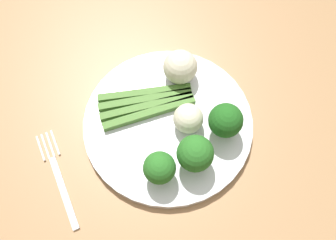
{
  "coord_description": "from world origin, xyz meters",
  "views": [
    {
      "loc": [
        -0.08,
        -0.17,
        1.29
      ],
      "look_at": [
        -0.04,
        0.06,
        0.77
      ],
      "focal_mm": 38.07,
      "sensor_mm": 36.0,
      "label": 1
    }
  ],
  "objects_px": {
    "broccoli_front": "(226,121)",
    "cauliflower_mid": "(188,118)",
    "asparagus_bundle": "(147,103)",
    "broccoli_outer_edge": "(195,154)",
    "dining_table": "(193,175)",
    "fork": "(59,177)",
    "broccoli_near_center": "(160,168)",
    "cauliflower_front_left": "(180,67)",
    "plate": "(168,123)"
  },
  "relations": [
    {
      "from": "broccoli_front",
      "to": "cauliflower_mid",
      "type": "relative_size",
      "value": 1.38
    },
    {
      "from": "asparagus_bundle",
      "to": "broccoli_outer_edge",
      "type": "height_order",
      "value": "broccoli_outer_edge"
    },
    {
      "from": "dining_table",
      "to": "fork",
      "type": "xyz_separation_m",
      "value": [
        -0.22,
        0.01,
        0.12
      ]
    },
    {
      "from": "broccoli_near_center",
      "to": "broccoli_outer_edge",
      "type": "xyz_separation_m",
      "value": [
        0.05,
        0.01,
        0.0
      ]
    },
    {
      "from": "dining_table",
      "to": "cauliflower_front_left",
      "type": "xyz_separation_m",
      "value": [
        0.0,
        0.14,
        0.16
      ]
    },
    {
      "from": "asparagus_bundle",
      "to": "broccoli_front",
      "type": "distance_m",
      "value": 0.13
    },
    {
      "from": "plate",
      "to": "broccoli_outer_edge",
      "type": "bearing_deg",
      "value": -71.74
    },
    {
      "from": "cauliflower_mid",
      "to": "fork",
      "type": "height_order",
      "value": "cauliflower_mid"
    },
    {
      "from": "plate",
      "to": "broccoli_front",
      "type": "height_order",
      "value": "broccoli_front"
    },
    {
      "from": "broccoli_front",
      "to": "broccoli_outer_edge",
      "type": "relative_size",
      "value": 0.97
    },
    {
      "from": "dining_table",
      "to": "asparagus_bundle",
      "type": "relative_size",
      "value": 7.38
    },
    {
      "from": "broccoli_outer_edge",
      "to": "fork",
      "type": "relative_size",
      "value": 0.4
    },
    {
      "from": "cauliflower_front_left",
      "to": "broccoli_near_center",
      "type": "bearing_deg",
      "value": -112.12
    },
    {
      "from": "broccoli_near_center",
      "to": "fork",
      "type": "bearing_deg",
      "value": 168.66
    },
    {
      "from": "dining_table",
      "to": "broccoli_outer_edge",
      "type": "height_order",
      "value": "broccoli_outer_edge"
    },
    {
      "from": "broccoli_front",
      "to": "broccoli_near_center",
      "type": "distance_m",
      "value": 0.12
    },
    {
      "from": "cauliflower_front_left",
      "to": "plate",
      "type": "bearing_deg",
      "value": -114.95
    },
    {
      "from": "plate",
      "to": "asparagus_bundle",
      "type": "distance_m",
      "value": 0.05
    },
    {
      "from": "broccoli_near_center",
      "to": "plate",
      "type": "bearing_deg",
      "value": 70.66
    },
    {
      "from": "asparagus_bundle",
      "to": "broccoli_near_center",
      "type": "distance_m",
      "value": 0.12
    },
    {
      "from": "dining_table",
      "to": "cauliflower_mid",
      "type": "relative_size",
      "value": 24.53
    },
    {
      "from": "broccoli_near_center",
      "to": "broccoli_outer_edge",
      "type": "height_order",
      "value": "broccoli_outer_edge"
    },
    {
      "from": "plate",
      "to": "broccoli_near_center",
      "type": "height_order",
      "value": "broccoli_near_center"
    },
    {
      "from": "broccoli_outer_edge",
      "to": "cauliflower_mid",
      "type": "distance_m",
      "value": 0.06
    },
    {
      "from": "broccoli_outer_edge",
      "to": "cauliflower_mid",
      "type": "xyz_separation_m",
      "value": [
        0.0,
        0.06,
        -0.01
      ]
    },
    {
      "from": "dining_table",
      "to": "cauliflower_front_left",
      "type": "distance_m",
      "value": 0.21
    },
    {
      "from": "asparagus_bundle",
      "to": "broccoli_near_center",
      "type": "height_order",
      "value": "broccoli_near_center"
    },
    {
      "from": "broccoli_outer_edge",
      "to": "dining_table",
      "type": "bearing_deg",
      "value": 53.72
    },
    {
      "from": "dining_table",
      "to": "cauliflower_mid",
      "type": "height_order",
      "value": "cauliflower_mid"
    },
    {
      "from": "dining_table",
      "to": "plate",
      "type": "height_order",
      "value": "plate"
    },
    {
      "from": "dining_table",
      "to": "broccoli_front",
      "type": "bearing_deg",
      "value": 29.66
    },
    {
      "from": "cauliflower_mid",
      "to": "dining_table",
      "type": "bearing_deg",
      "value": -81.23
    },
    {
      "from": "dining_table",
      "to": "broccoli_near_center",
      "type": "xyz_separation_m",
      "value": [
        -0.07,
        -0.03,
        0.17
      ]
    },
    {
      "from": "plate",
      "to": "fork",
      "type": "height_order",
      "value": "plate"
    },
    {
      "from": "asparagus_bundle",
      "to": "cauliflower_front_left",
      "type": "relative_size",
      "value": 2.76
    },
    {
      "from": "asparagus_bundle",
      "to": "cauliflower_front_left",
      "type": "distance_m",
      "value": 0.08
    },
    {
      "from": "broccoli_outer_edge",
      "to": "cauliflower_front_left",
      "type": "height_order",
      "value": "broccoli_outer_edge"
    },
    {
      "from": "broccoli_near_center",
      "to": "broccoli_outer_edge",
      "type": "bearing_deg",
      "value": 9.72
    },
    {
      "from": "dining_table",
      "to": "asparagus_bundle",
      "type": "bearing_deg",
      "value": 124.61
    },
    {
      "from": "asparagus_bundle",
      "to": "plate",
      "type": "bearing_deg",
      "value": 126.64
    },
    {
      "from": "fork",
      "to": "asparagus_bundle",
      "type": "bearing_deg",
      "value": -73.13
    },
    {
      "from": "plate",
      "to": "cauliflower_front_left",
      "type": "bearing_deg",
      "value": 65.05
    },
    {
      "from": "plate",
      "to": "asparagus_bundle",
      "type": "xyz_separation_m",
      "value": [
        -0.03,
        0.04,
        0.01
      ]
    },
    {
      "from": "dining_table",
      "to": "plate",
      "type": "relative_size",
      "value": 4.22
    },
    {
      "from": "broccoli_near_center",
      "to": "asparagus_bundle",
      "type": "bearing_deg",
      "value": 89.52
    },
    {
      "from": "cauliflower_mid",
      "to": "asparagus_bundle",
      "type": "bearing_deg",
      "value": 140.41
    },
    {
      "from": "plate",
      "to": "broccoli_front",
      "type": "relative_size",
      "value": 4.22
    },
    {
      "from": "asparagus_bundle",
      "to": "cauliflower_mid",
      "type": "relative_size",
      "value": 3.33
    },
    {
      "from": "cauliflower_mid",
      "to": "fork",
      "type": "bearing_deg",
      "value": -169.01
    },
    {
      "from": "cauliflower_mid",
      "to": "broccoli_front",
      "type": "bearing_deg",
      "value": -21.97
    }
  ]
}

